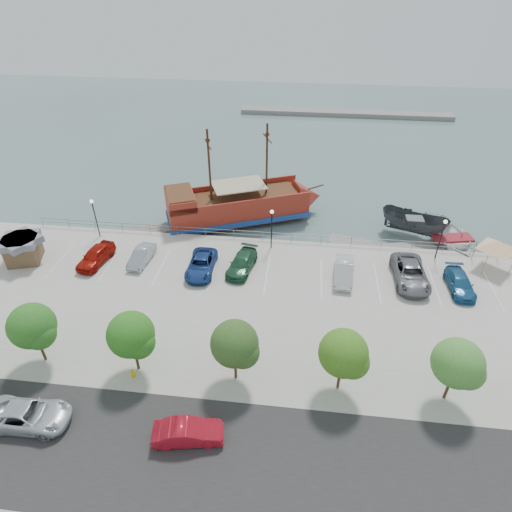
# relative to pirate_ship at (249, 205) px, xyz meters

# --- Properties ---
(ground) EXTENTS (160.00, 160.00, 0.00)m
(ground) POSITION_rel_pirate_ship_xyz_m (3.18, -13.47, -1.93)
(ground) COLOR #516966
(street) EXTENTS (100.00, 8.00, 0.04)m
(street) POSITION_rel_pirate_ship_xyz_m (3.18, -29.47, -0.92)
(street) COLOR #262424
(street) RESTS_ON land_slab
(sidewalk) EXTENTS (100.00, 4.00, 0.05)m
(sidewalk) POSITION_rel_pirate_ship_xyz_m (3.18, -23.47, -0.91)
(sidewalk) COLOR #9B9987
(sidewalk) RESTS_ON land_slab
(seawall_railing) EXTENTS (50.00, 0.06, 1.00)m
(seawall_railing) POSITION_rel_pirate_ship_xyz_m (3.18, -5.67, -0.40)
(seawall_railing) COLOR slate
(seawall_railing) RESTS_ON land_slab
(far_shore) EXTENTS (40.00, 3.00, 0.80)m
(far_shore) POSITION_rel_pirate_ship_xyz_m (13.18, 41.53, -1.53)
(far_shore) COLOR gray
(far_shore) RESTS_ON ground
(pirate_ship) EXTENTS (18.44, 11.52, 11.52)m
(pirate_ship) POSITION_rel_pirate_ship_xyz_m (0.00, 0.00, 0.00)
(pirate_ship) COLOR maroon
(pirate_ship) RESTS_ON ground
(patrol_boat) EXTENTS (7.54, 5.55, 2.75)m
(patrol_boat) POSITION_rel_pirate_ship_xyz_m (18.03, -1.45, -0.56)
(patrol_boat) COLOR #3A3F42
(patrol_boat) RESTS_ON ground
(speedboat) EXTENTS (6.05, 7.56, 1.40)m
(speedboat) POSITION_rel_pirate_ship_xyz_m (21.80, -3.16, -1.23)
(speedboat) COLOR white
(speedboat) RESTS_ON ground
(dock_west) EXTENTS (6.96, 4.25, 0.38)m
(dock_west) POSITION_rel_pirate_ship_xyz_m (-11.15, -4.27, -1.74)
(dock_west) COLOR slate
(dock_west) RESTS_ON ground
(dock_mid) EXTENTS (7.07, 3.56, 0.39)m
(dock_mid) POSITION_rel_pirate_ship_xyz_m (12.45, -4.27, -1.73)
(dock_mid) COLOR gray
(dock_mid) RESTS_ON ground
(dock_east) EXTENTS (7.98, 4.25, 0.44)m
(dock_east) POSITION_rel_pirate_ship_xyz_m (18.01, -4.27, -1.71)
(dock_east) COLOR gray
(dock_east) RESTS_ON ground
(shed) EXTENTS (3.89, 3.89, 2.57)m
(shed) POSITION_rel_pirate_ship_xyz_m (-20.07, -11.93, 0.44)
(shed) COLOR brown
(shed) RESTS_ON land_slab
(canopy_tent) EXTENTS (4.25, 4.25, 3.28)m
(canopy_tent) POSITION_rel_pirate_ship_xyz_m (24.00, -7.73, 1.92)
(canopy_tent) COLOR slate
(canopy_tent) RESTS_ON land_slab
(street_van) EXTENTS (5.35, 2.61, 1.47)m
(street_van) POSITION_rel_pirate_ship_xyz_m (-10.11, -28.43, -0.20)
(street_van) COLOR #B8BFC2
(street_van) RESTS_ON street
(street_sedan) EXTENTS (4.44, 2.19, 1.40)m
(street_sedan) POSITION_rel_pirate_ship_xyz_m (0.06, -28.37, -0.23)
(street_sedan) COLOR red
(street_sedan) RESTS_ON street
(fire_hydrant) EXTENTS (0.27, 0.27, 0.78)m
(fire_hydrant) POSITION_rel_pirate_ship_xyz_m (-4.90, -24.27, -0.50)
(fire_hydrant) COLOR #CCB106
(fire_hydrant) RESTS_ON sidewalk
(lamp_post_left) EXTENTS (0.36, 0.36, 4.28)m
(lamp_post_left) POSITION_rel_pirate_ship_xyz_m (-14.82, -6.97, 2.01)
(lamp_post_left) COLOR black
(lamp_post_left) RESTS_ON land_slab
(lamp_post_mid) EXTENTS (0.36, 0.36, 4.28)m
(lamp_post_mid) POSITION_rel_pirate_ship_xyz_m (3.18, -6.97, 2.01)
(lamp_post_mid) COLOR black
(lamp_post_mid) RESTS_ON land_slab
(lamp_post_right) EXTENTS (0.36, 0.36, 4.28)m
(lamp_post_right) POSITION_rel_pirate_ship_xyz_m (19.18, -6.97, 2.01)
(lamp_post_right) COLOR black
(lamp_post_right) RESTS_ON land_slab
(tree_b) EXTENTS (3.30, 3.20, 5.00)m
(tree_b) POSITION_rel_pirate_ship_xyz_m (-11.68, -23.55, 2.37)
(tree_b) COLOR #473321
(tree_b) RESTS_ON sidewalk
(tree_c) EXTENTS (3.30, 3.20, 5.00)m
(tree_c) POSITION_rel_pirate_ship_xyz_m (-4.68, -23.55, 2.37)
(tree_c) COLOR #473321
(tree_c) RESTS_ON sidewalk
(tree_d) EXTENTS (3.30, 3.20, 5.00)m
(tree_d) POSITION_rel_pirate_ship_xyz_m (2.32, -23.55, 2.37)
(tree_d) COLOR #473321
(tree_d) RESTS_ON sidewalk
(tree_e) EXTENTS (3.30, 3.20, 5.00)m
(tree_e) POSITION_rel_pirate_ship_xyz_m (9.32, -23.55, 2.37)
(tree_e) COLOR #473321
(tree_e) RESTS_ON sidewalk
(tree_f) EXTENTS (3.30, 3.20, 5.00)m
(tree_f) POSITION_rel_pirate_ship_xyz_m (16.32, -23.55, 2.37)
(tree_f) COLOR #473321
(tree_f) RESTS_ON sidewalk
(parked_car_a) EXTENTS (2.67, 4.89, 1.58)m
(parked_car_a) POSITION_rel_pirate_ship_xyz_m (-13.15, -11.50, -0.14)
(parked_car_a) COLOR #9D1209
(parked_car_a) RESTS_ON land_slab
(parked_car_b) EXTENTS (1.80, 4.17, 1.34)m
(parked_car_b) POSITION_rel_pirate_ship_xyz_m (-8.89, -10.84, -0.26)
(parked_car_b) COLOR #989FAA
(parked_car_b) RESTS_ON land_slab
(parked_car_c) EXTENTS (2.48, 5.19, 1.43)m
(parked_car_c) POSITION_rel_pirate_ship_xyz_m (-2.90, -11.63, -0.21)
(parked_car_c) COLOR navy
(parked_car_c) RESTS_ON land_slab
(parked_car_d) EXTENTS (2.85, 5.15, 1.41)m
(parked_car_d) POSITION_rel_pirate_ship_xyz_m (0.80, -10.95, -0.22)
(parked_car_d) COLOR #235536
(parked_car_d) RESTS_ON land_slab
(parked_car_f) EXTENTS (1.97, 4.78, 1.54)m
(parked_car_f) POSITION_rel_pirate_ship_xyz_m (10.13, -11.12, -0.16)
(parked_car_f) COLOR silver
(parked_car_f) RESTS_ON land_slab
(parked_car_g) EXTENTS (2.89, 6.04, 1.66)m
(parked_car_g) POSITION_rel_pirate_ship_xyz_m (16.01, -10.92, -0.10)
(parked_car_g) COLOR slate
(parked_car_g) RESTS_ON land_slab
(parked_car_h) EXTENTS (2.01, 4.67, 1.34)m
(parked_car_h) POSITION_rel_pirate_ship_xyz_m (20.14, -11.62, -0.26)
(parked_car_h) COLOR #205A89
(parked_car_h) RESTS_ON land_slab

